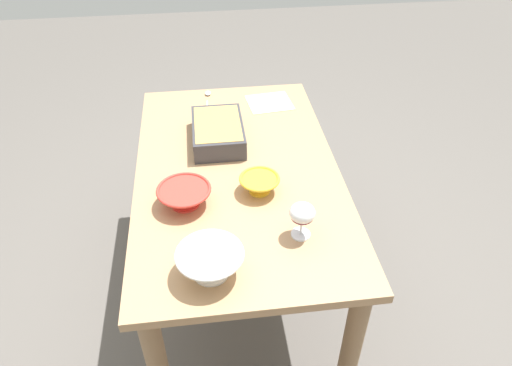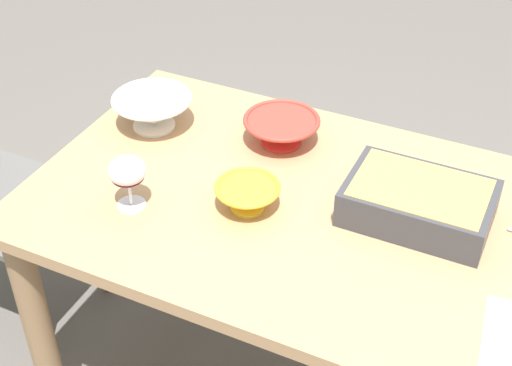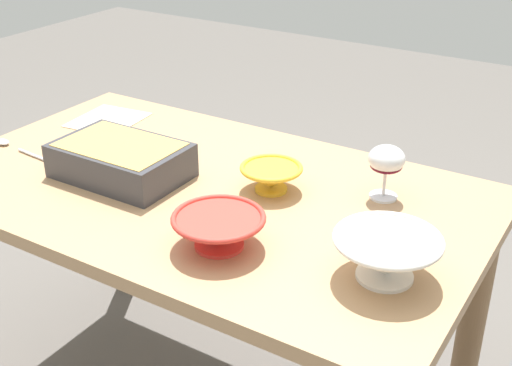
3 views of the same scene
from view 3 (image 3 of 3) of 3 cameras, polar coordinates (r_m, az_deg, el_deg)
dining_table at (r=1.75m, az=-4.32°, el=-3.66°), size 1.39×0.82×0.73m
wine_glass at (r=1.62m, az=10.95°, el=1.74°), size 0.09×0.09×0.14m
casserole_dish at (r=1.75m, az=-11.33°, el=2.04°), size 0.33×0.22×0.09m
mixing_bowl at (r=1.65m, az=1.29°, el=0.58°), size 0.15×0.15×0.07m
small_bowl at (r=1.34m, az=10.95°, el=-5.98°), size 0.21×0.21×0.09m
serving_bowl at (r=1.42m, az=-3.16°, el=-3.89°), size 0.20×0.20×0.08m
serving_spoon at (r=2.01m, az=-19.75°, el=2.89°), size 0.25×0.04×0.01m
napkin at (r=2.14m, az=-12.40°, el=5.22°), size 0.21×0.23×0.00m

